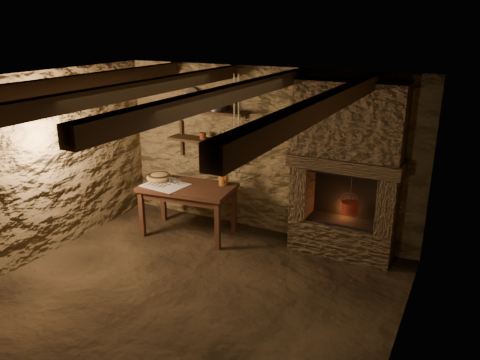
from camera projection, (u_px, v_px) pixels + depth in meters
The scene contains 25 objects.
floor at pixel (191, 293), 5.40m from camera, with size 4.50×4.50×0.00m, color black.
back_wall at pixel (264, 152), 6.70m from camera, with size 4.50×0.04×2.40m, color #4D3D24.
front_wall at pixel (31, 283), 3.33m from camera, with size 4.50×0.04×2.40m, color #4D3D24.
left_wall at pixel (40, 167), 5.99m from camera, with size 0.04×4.00×2.40m, color #4D3D24.
right_wall at pixel (405, 238), 4.03m from camera, with size 0.04×4.00×2.40m, color #4D3D24.
ceiling at pixel (183, 82), 4.63m from camera, with size 4.50×4.00×0.04m, color black.
beam_far_left at pixel (73, 83), 5.31m from camera, with size 0.14×3.95×0.16m, color black.
beam_mid_left at pixel (143, 88), 4.88m from camera, with size 0.14×3.95×0.16m, color black.
beam_mid_right at pixel (227, 95), 4.44m from camera, with size 0.14×3.95×0.16m, color black.
beam_far_right at pixel (329, 103), 4.00m from camera, with size 0.14×3.95×0.16m, color black.
shelf_lower at pixel (208, 141), 6.90m from camera, with size 1.25×0.30×0.04m, color black.
shelf_upper at pixel (207, 111), 6.75m from camera, with size 1.25×0.30×0.04m, color black.
hearth at pixel (346, 166), 5.95m from camera, with size 1.43×0.51×2.30m.
work_table at pixel (188, 208), 6.78m from camera, with size 1.39×0.90×0.75m.
linen_cloth at pixel (165, 185), 6.68m from camera, with size 0.59×0.47×0.01m, color beige.
pewter_cutlery_row at pixel (164, 185), 6.66m from camera, with size 0.49×0.19×0.01m, color #9C978D, non-canonical shape.
drinking_glasses at pixel (171, 180), 6.76m from camera, with size 0.19×0.06×0.08m, color white, non-canonical shape.
stoneware_jug at pixel (223, 173), 6.64m from camera, with size 0.14×0.14×0.42m.
wooden_bowl at pixel (159, 177), 6.88m from camera, with size 0.37×0.37×0.13m, color olive.
iron_stockpot at pixel (218, 103), 6.64m from camera, with size 0.26×0.26×0.20m, color #2E2B29.
tin_pan at pixel (191, 97), 6.93m from camera, with size 0.28×0.28×0.04m, color gray.
small_kettle at pixel (223, 138), 6.76m from camera, with size 0.16×0.12×0.17m, color gray, non-canonical shape.
rusty_tin at pixel (203, 136), 6.91m from camera, with size 0.10×0.10×0.10m, color #602813.
red_pot at pixel (350, 207), 6.03m from camera, with size 0.23×0.22×0.54m.
hanging_ropes at pixel (237, 123), 5.68m from camera, with size 0.08×0.08×1.20m, color beige, non-canonical shape.
Camera 1 is at (2.67, -3.91, 2.97)m, focal length 35.00 mm.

